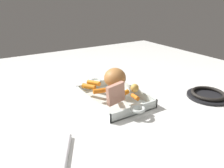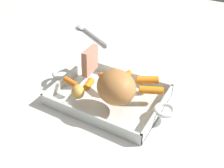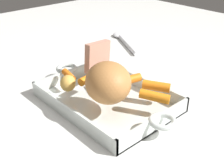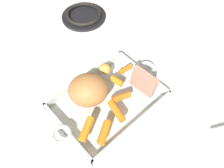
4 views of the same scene
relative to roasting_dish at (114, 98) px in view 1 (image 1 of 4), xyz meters
name	(u,v)px [view 1 (image 1 of 4)]	position (x,y,z in m)	size (l,w,h in m)	color
ground_plane	(114,100)	(0.00, 0.00, -0.01)	(2.09, 2.09, 0.00)	silver
roasting_dish	(114,98)	(0.00, 0.00, 0.00)	(0.41, 0.23, 0.04)	silver
pork_roast	(115,78)	(-0.04, 0.03, 0.08)	(0.12, 0.10, 0.09)	#B6773E
roast_slice_thick	(116,94)	(0.10, -0.05, 0.07)	(0.02, 0.08, 0.08)	tan
baby_carrot_southeast	(89,87)	(-0.09, -0.08, 0.04)	(0.02, 0.02, 0.07)	orange
baby_carrot_southwest	(135,97)	(0.11, 0.04, 0.04)	(0.02, 0.02, 0.05)	orange
baby_carrot_center_left	(111,93)	(0.03, -0.03, 0.04)	(0.02, 0.02, 0.06)	orange
baby_carrot_long	(101,91)	(-0.02, -0.06, 0.04)	(0.02, 0.02, 0.07)	orange
baby_carrot_center_right	(125,93)	(0.05, 0.02, 0.04)	(0.02, 0.02, 0.04)	orange
baby_carrot_short	(94,83)	(-0.12, -0.04, 0.04)	(0.02, 0.02, 0.07)	orange
potato_golden_large	(135,88)	(0.05, 0.08, 0.05)	(0.04, 0.04, 0.04)	gold
stove_burner_rear	(208,95)	(0.21, 0.39, 0.00)	(0.19, 0.19, 0.03)	black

